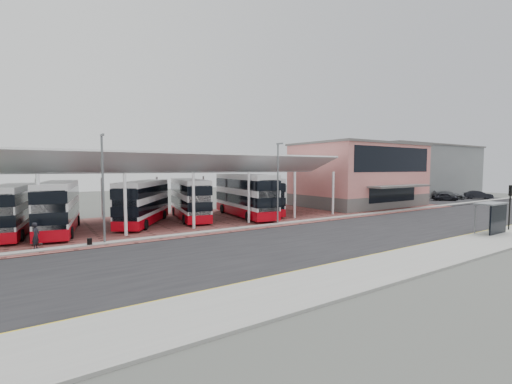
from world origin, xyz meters
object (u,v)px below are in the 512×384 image
bus_5 (266,195)px  traffic_signal_west (510,200)px  carpark_car_b (449,195)px  bus_shelter (496,214)px  bus_4 (245,195)px  bus_0 (12,210)px  pedestrian (36,236)px  carpark_car_c (478,195)px  carpark_car_a (445,197)px  bus_2 (143,203)px  bus_3 (189,199)px  bus_1 (59,207)px  terminal (359,175)px

bus_5 → traffic_signal_west: 24.51m
carpark_car_b → bus_shelter: (-30.36, -19.42, 0.93)m
bus_shelter → bus_4: bearing=119.8°
bus_0 → pedestrian: bus_0 is taller
bus_4 → carpark_car_c: (46.87, -4.14, -1.66)m
carpark_car_a → pedestrian: bearing=133.4°
bus_4 → bus_5: bearing=23.1°
carpark_car_b → bus_shelter: 36.05m
pedestrian → traffic_signal_west: traffic_signal_west is taller
bus_2 → bus_shelter: 31.91m
carpark_car_b → carpark_car_c: bearing=-63.1°
pedestrian → carpark_car_c: size_ratio=0.42×
bus_3 → bus_shelter: (18.34, -22.26, -0.49)m
traffic_signal_west → bus_0: bearing=149.8°
bus_0 → bus_5: size_ratio=0.97×
bus_0 → bus_3: bus_3 is taller
bus_4 → pedestrian: bus_4 is taller
bus_1 → traffic_signal_west: 39.61m
bus_1 → bus_0: bearing=175.7°
bus_0 → bus_5: bus_5 is taller
carpark_car_c → bus_shelter: (-34.70, -16.57, 0.92)m
terminal → pedestrian: size_ratio=9.99×
bus_shelter → traffic_signal_west: 2.95m
terminal → bus_5: terminal is taller
carpark_car_b → bus_shelter: size_ratio=1.54×
carpark_car_b → traffic_signal_west: (-27.60, -19.41, 1.99)m
carpark_car_a → traffic_signal_west: (-23.47, -18.04, 2.03)m
traffic_signal_west → carpark_car_c: bearing=27.8°
carpark_car_b → bus_shelter: bearing=-177.3°
carpark_car_c → carpark_car_a: bearing=128.8°
bus_5 → bus_shelter: size_ratio=3.33×
carpark_car_a → bus_shelter: bus_shelter is taller
pedestrian → carpark_car_a: bearing=-65.3°
terminal → bus_0: (-42.85, -0.03, -2.53)m
bus_2 → bus_5: (14.99, 0.17, 0.05)m
bus_2 → bus_5: bus_5 is taller
carpark_car_b → carpark_car_c: carpark_car_c is taller
pedestrian → carpark_car_c: 67.32m
carpark_car_c → traffic_signal_west: (-31.95, -16.57, 1.98)m
carpark_car_b → bus_5: bearing=146.6°
carpark_car_a → bus_shelter: (-26.22, -18.05, 0.97)m
bus_2 → carpark_car_b: size_ratio=2.03×
bus_5 → carpark_car_c: size_ratio=2.42×
terminal → bus_0: bearing=-180.0°
bus_4 → bus_5: 3.85m
bus_shelter → bus_0: bearing=146.9°
pedestrian → bus_shelter: (32.59, -14.87, 0.75)m
bus_4 → carpark_car_b: 42.58m
bus_1 → carpark_car_b: bus_1 is taller
bus_5 → carpark_car_a: bearing=18.0°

